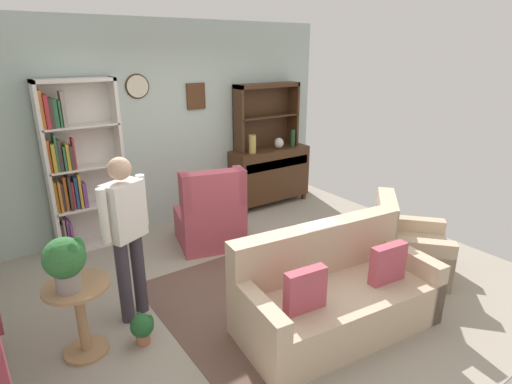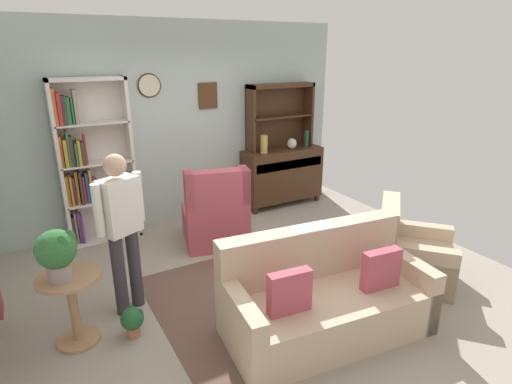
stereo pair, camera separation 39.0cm
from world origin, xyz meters
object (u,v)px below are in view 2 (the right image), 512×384
at_px(couch_floral, 324,299).
at_px(wingback_chair, 216,216).
at_px(vase_tall, 264,144).
at_px(person_reading, 122,223).
at_px(sideboard, 282,174).
at_px(potted_plant_small, 132,320).
at_px(book_stack, 293,251).
at_px(armchair_floral, 410,256).
at_px(potted_plant_large, 56,252).
at_px(bottle_wine, 306,139).
at_px(plant_stand, 73,301).
at_px(coffee_table, 297,255).
at_px(sideboard_hutch, 280,107).
at_px(bookshelf, 89,163).
at_px(vase_round, 292,144).

bearing_deg(couch_floral, wingback_chair, 93.19).
bearing_deg(vase_tall, person_reading, -146.80).
distance_m(sideboard, potted_plant_small, 3.66).
bearing_deg(book_stack, armchair_floral, -20.87).
bearing_deg(book_stack, potted_plant_large, 175.03).
distance_m(armchair_floral, potted_plant_large, 3.48).
distance_m(bottle_wine, potted_plant_large, 4.30).
distance_m(plant_stand, book_stack, 2.10).
bearing_deg(coffee_table, book_stack, -145.03).
bearing_deg(couch_floral, vase_tall, 69.70).
relative_size(coffee_table, book_stack, 4.35).
distance_m(sideboard_hutch, book_stack, 2.88).
distance_m(sideboard_hutch, potted_plant_small, 3.96).
bearing_deg(vase_tall, potted_plant_small, -141.30).
distance_m(bottle_wine, book_stack, 2.78).
distance_m(sideboard_hutch, couch_floral, 3.54).
height_order(couch_floral, coffee_table, couch_floral).
distance_m(vase_tall, book_stack, 2.39).
relative_size(wingback_chair, book_stack, 5.71).
bearing_deg(sideboard, bookshelf, 178.32).
height_order(bottle_wine, wingback_chair, bottle_wine).
bearing_deg(book_stack, wingback_chair, 99.81).
xyz_separation_m(sideboard_hutch, armchair_floral, (-0.08, -2.78, -1.27)).
height_order(bookshelf, person_reading, bookshelf).
xyz_separation_m(vase_round, bottle_wine, (0.26, -0.02, 0.05)).
bearing_deg(book_stack, vase_round, 56.22).
relative_size(vase_tall, armchair_floral, 0.25).
xyz_separation_m(sideboard, couch_floral, (-1.43, -2.89, -0.20)).
relative_size(sideboard, book_stack, 7.07).
xyz_separation_m(vase_round, book_stack, (-1.43, -2.14, -0.56)).
relative_size(potted_plant_small, person_reading, 0.18).
bearing_deg(sideboard, plant_stand, -149.92).
bearing_deg(bottle_wine, vase_tall, 179.34).
xyz_separation_m(plant_stand, coffee_table, (2.18, -0.18, -0.05)).
bearing_deg(sideboard, book_stack, -120.54).
xyz_separation_m(sideboard_hutch, bottle_wine, (0.39, -0.20, -0.50)).
xyz_separation_m(couch_floral, potted_plant_small, (-1.52, 0.75, -0.15)).
xyz_separation_m(armchair_floral, wingback_chair, (-1.46, 1.86, 0.09)).
bearing_deg(coffee_table, plant_stand, 175.32).
relative_size(sideboard_hutch, armchair_floral, 1.02).
bearing_deg(bookshelf, armchair_floral, -44.76).
relative_size(bottle_wine, plant_stand, 0.42).
height_order(sideboard, bottle_wine, bottle_wine).
bearing_deg(bottle_wine, coffee_table, -127.90).
distance_m(sideboard, armchair_floral, 2.68).
height_order(armchair_floral, potted_plant_large, potted_plant_large).
bearing_deg(book_stack, person_reading, 162.21).
distance_m(vase_round, person_reading, 3.42).
distance_m(sideboard, book_stack, 2.56).
bearing_deg(plant_stand, vase_round, 28.32).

